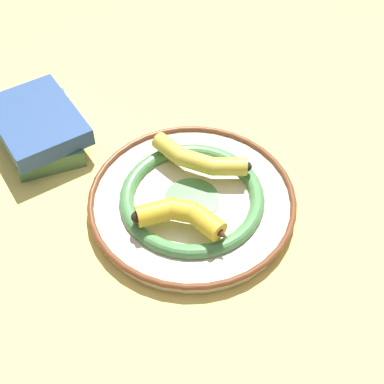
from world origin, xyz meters
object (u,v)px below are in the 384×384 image
banana_a (183,216)px  banana_b (196,158)px  book_stack (40,126)px  decorative_bowl (192,200)px

banana_a → banana_b: size_ratio=0.77×
book_stack → decorative_bowl: bearing=-143.8°
decorative_bowl → banana_b: 0.08m
decorative_bowl → book_stack: book_stack is taller
decorative_bowl → book_stack: (-0.17, 0.30, 0.02)m
banana_b → decorative_bowl: bearing=-73.7°
banana_a → book_stack: (-0.13, 0.35, -0.02)m
banana_a → book_stack: size_ratio=0.60×
banana_b → book_stack: size_ratio=0.77×
decorative_bowl → banana_b: bearing=53.3°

